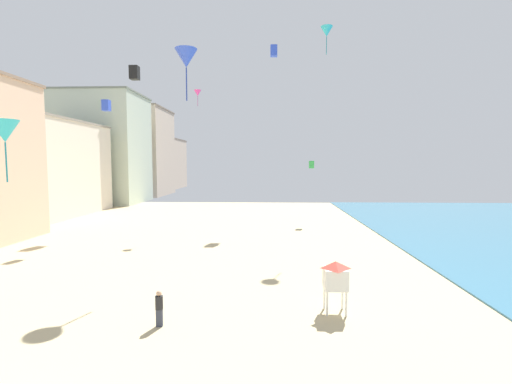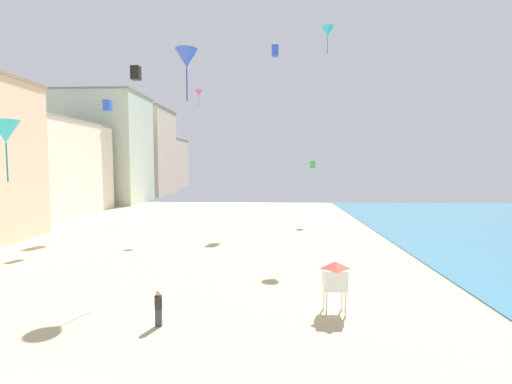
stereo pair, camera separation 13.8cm
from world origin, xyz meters
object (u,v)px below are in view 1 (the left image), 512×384
kite_magenta_delta (198,93)px  kite_black_box (134,73)px  kite_green_box (311,165)px  kite_blue_box_2 (106,105)px  kite_cyan_delta (327,32)px  kite_cyan_delta_2 (5,131)px  kite_flyer (159,306)px  kite_blue_delta (186,58)px  lifeguard_stand (335,276)px  kite_blue_box (274,51)px

kite_magenta_delta → kite_black_box: kite_black_box is taller
kite_green_box → kite_blue_box_2: 23.71m
kite_magenta_delta → kite_cyan_delta: (13.34, -4.14, 4.89)m
kite_blue_box_2 → kite_cyan_delta_2: kite_blue_box_2 is taller
kite_flyer → kite_cyan_delta_2: (-9.03, 3.18, 8.06)m
kite_black_box → kite_cyan_delta: bearing=-16.1°
kite_flyer → kite_blue_delta: size_ratio=0.47×
kite_magenta_delta → kite_blue_delta: size_ratio=0.51×
kite_cyan_delta_2 → kite_magenta_delta: bearing=74.3°
lifeguard_stand → kite_black_box: (-18.82, 24.67, 15.85)m
kite_cyan_delta → lifeguard_stand: bearing=-96.7°
kite_magenta_delta → lifeguard_stand: bearing=-63.9°
lifeguard_stand → kite_black_box: bearing=111.2°
kite_blue_box_2 → kite_black_box: kite_black_box is taller
kite_blue_box → kite_cyan_delta: size_ratio=0.51×
kite_blue_box_2 → kite_flyer: bearing=-60.6°
kite_flyer → kite_black_box: kite_black_box is taller
lifeguard_stand → kite_blue_box_2: 27.70m
kite_black_box → kite_magenta_delta: bearing=-14.0°
kite_flyer → kite_blue_delta: kite_blue_delta is taller
kite_green_box → kite_cyan_delta_2: size_ratio=0.28×
kite_blue_delta → kite_cyan_delta: kite_cyan_delta is taller
lifeguard_stand → kite_cyan_delta: kite_cyan_delta is taller
lifeguard_stand → kite_green_box: (1.88, 27.18, 5.30)m
kite_flyer → kite_magenta_delta: size_ratio=0.93×
kite_flyer → kite_magenta_delta: bearing=-50.0°
kite_cyan_delta_2 → lifeguard_stand: bearing=-4.4°
kite_flyer → kite_magenta_delta: 28.51m
kite_green_box → kite_blue_box_2: (-20.70, -10.07, 5.66)m
kite_flyer → kite_blue_box_2: (-10.70, 18.96, 11.88)m
kite_green_box → kite_black_box: (-20.70, -2.51, 10.55)m
kite_blue_delta → kite_black_box: 20.01m
kite_cyan_delta_2 → kite_cyan_delta: bearing=41.8°
kite_black_box → kite_cyan_delta_2: (1.66, -23.34, -8.71)m
lifeguard_stand → kite_blue_box: 35.09m
kite_blue_box → kite_green_box: (4.63, -1.89, -14.15)m
kite_blue_box_2 → kite_magenta_delta: 9.78m
kite_blue_box → kite_black_box: 17.05m
kite_blue_box → kite_green_box: size_ratio=1.46×
lifeguard_stand → kite_cyan_delta_2: size_ratio=0.78×
kite_flyer → kite_cyan_delta: bearing=-83.7°
kite_black_box → kite_cyan_delta_2: size_ratio=0.47×
kite_blue_box_2 → kite_cyan_delta_2: bearing=-84.0°
lifeguard_stand → kite_magenta_delta: (-11.14, 22.76, 13.15)m
kite_blue_box_2 → kite_cyan_delta: bearing=4.1°
kite_blue_box → kite_blue_box_2: (-16.08, -11.96, -8.49)m
kite_magenta_delta → kite_cyan_delta_2: 23.05m
lifeguard_stand → kite_blue_delta: kite_blue_delta is taller
lifeguard_stand → kite_cyan_delta_2: 18.63m
kite_green_box → kite_blue_box_2: kite_blue_box_2 is taller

